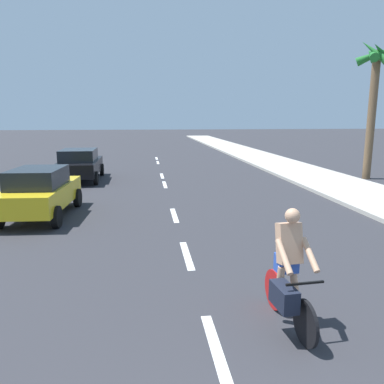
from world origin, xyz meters
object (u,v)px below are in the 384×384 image
object	(u,v)px
parked_car_yellow	(40,191)
palm_tree_mid	(375,78)
parked_car_black	(80,164)
cyclist	(288,275)

from	to	relation	value
parked_car_yellow	palm_tree_mid	distance (m)	16.26
parked_car_black	palm_tree_mid	world-z (taller)	palm_tree_mid
cyclist	parked_car_black	xyz separation A→B (m)	(-5.27, 14.22, 0.01)
cyclist	parked_car_black	size ratio (longest dim) A/B	0.41
palm_tree_mid	cyclist	bearing A→B (deg)	-125.62
parked_car_yellow	palm_tree_mid	xyz separation A→B (m)	(14.59, 5.83, 4.18)
cyclist	palm_tree_mid	bearing A→B (deg)	-129.96
cyclist	parked_car_black	distance (m)	15.17
parked_car_black	palm_tree_mid	distance (m)	15.19
palm_tree_mid	parked_car_yellow	bearing A→B (deg)	-158.22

